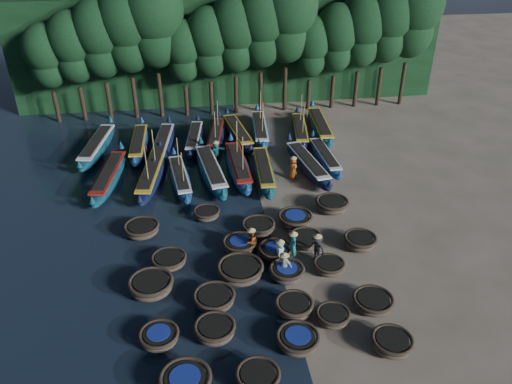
{
  "coord_description": "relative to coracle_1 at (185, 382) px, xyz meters",
  "views": [
    {
      "loc": [
        -4.3,
        -24.18,
        17.49
      ],
      "look_at": [
        -0.46,
        2.91,
        1.3
      ],
      "focal_mm": 35.0,
      "sensor_mm": 36.0,
      "label": 1
    }
  ],
  "objects": [
    {
      "name": "tree_4",
      "position": [
        -1.55,
        30.36,
        8.21
      ],
      "size": [
        5.34,
        5.34,
        12.58
      ],
      "color": "black",
      "rests_on": "ground"
    },
    {
      "name": "coracle_5",
      "position": [
        -1.14,
        2.71,
        -0.1
      ],
      "size": [
        2.05,
        2.05,
        0.64
      ],
      "rotation": [
        0.0,
        0.0,
        -0.21
      ],
      "color": "brown",
      "rests_on": "ground"
    },
    {
      "name": "long_boat_10",
      "position": [
        -3.23,
        23.35,
        0.07
      ],
      "size": [
        1.54,
        7.95,
        1.4
      ],
      "rotation": [
        0.0,
        0.0,
        -0.02
      ],
      "color": "navy",
      "rests_on": "ground"
    },
    {
      "name": "coracle_12",
      "position": [
        3.02,
        6.69,
        0.01
      ],
      "size": [
        2.52,
        2.52,
        0.83
      ],
      "rotation": [
        0.0,
        0.0,
        0.01
      ],
      "color": "brown",
      "rests_on": "ground"
    },
    {
      "name": "long_boat_9",
      "position": [
        -6.45,
        23.31,
        0.12
      ],
      "size": [
        2.86,
        8.61,
        1.53
      ],
      "rotation": [
        0.0,
        0.0,
        -0.16
      ],
      "color": "#0E3A52",
      "rests_on": "ground"
    },
    {
      "name": "long_boat_13",
      "position": [
        2.99,
        24.13,
        0.04
      ],
      "size": [
        2.46,
        7.43,
        3.19
      ],
      "rotation": [
        0.0,
        0.0,
        -0.16
      ],
      "color": "#0E1333",
      "rests_on": "ground"
    },
    {
      "name": "long_boat_1",
      "position": [
        -4.99,
        18.08,
        0.1
      ],
      "size": [
        2.57,
        8.38,
        1.49
      ],
      "rotation": [
        0.0,
        0.0,
        -0.14
      ],
      "color": "#0E3A52",
      "rests_on": "ground"
    },
    {
      "name": "fisherman_2",
      "position": [
        3.89,
        8.77,
        0.39
      ],
      "size": [
        0.98,
        0.96,
        1.79
      ],
      "rotation": [
        0.0,
        0.0,
        3.85
      ],
      "color": "#B54D18",
      "rests_on": "ground"
    },
    {
      "name": "fisherman_3",
      "position": [
        7.36,
        7.56,
        0.42
      ],
      "size": [
        1.2,
        1.23,
        1.89
      ],
      "rotation": [
        0.0,
        0.0,
        5.45
      ],
      "color": "black",
      "rests_on": "ground"
    },
    {
      "name": "long_boat_5",
      "position": [
        4.21,
        18.35,
        0.11
      ],
      "size": [
        1.81,
        8.57,
        3.64
      ],
      "rotation": [
        0.0,
        0.0,
        0.04
      ],
      "color": "navy",
      "rests_on": "ground"
    },
    {
      "name": "foliage_wall",
      "position": [
        5.25,
        33.86,
        4.54
      ],
      "size": [
        40.0,
        3.0,
        10.0
      ],
      "primitive_type": "cube",
      "color": "black",
      "rests_on": "ground"
    },
    {
      "name": "long_boat_6",
      "position": [
        5.96,
        17.46,
        0.08
      ],
      "size": [
        1.78,
        8.06,
        1.42
      ],
      "rotation": [
        0.0,
        0.0,
        -0.05
      ],
      "color": "#0E3A52",
      "rests_on": "ground"
    },
    {
      "name": "tree_6",
      "position": [
        3.05,
        30.36,
        6.18
      ],
      "size": [
        4.09,
        4.09,
        9.65
      ],
      "color": "black",
      "rests_on": "ground"
    },
    {
      "name": "coracle_6",
      "position": [
        1.39,
        2.71,
        -0.04
      ],
      "size": [
        1.97,
        1.97,
        0.75
      ],
      "rotation": [
        0.0,
        0.0,
        0.02
      ],
      "color": "brown",
      "rests_on": "ground"
    },
    {
      "name": "coracle_7",
      "position": [
        5.29,
        3.66,
        -0.02
      ],
      "size": [
        1.92,
        1.92,
        0.77
      ],
      "rotation": [
        0.0,
        0.0,
        -0.03
      ],
      "color": "brown",
      "rests_on": "ground"
    },
    {
      "name": "coracle_20",
      "position": [
        -2.36,
        11.4,
        -0.04
      ],
      "size": [
        2.23,
        2.23,
        0.74
      ],
      "rotation": [
        0.0,
        0.0,
        -0.14
      ],
      "color": "brown",
      "rests_on": "ground"
    },
    {
      "name": "coracle_16",
      "position": [
        3.25,
        9.03,
        -0.04
      ],
      "size": [
        2.18,
        2.18,
        0.73
      ],
      "rotation": [
        0.0,
        0.0,
        -0.21
      ],
      "color": "brown",
      "rests_on": "ground"
    },
    {
      "name": "coracle_18",
      "position": [
        7.11,
        9.01,
        -0.07
      ],
      "size": [
        1.96,
        1.96,
        0.7
      ],
      "rotation": [
        0.0,
        0.0,
        0.07
      ],
      "color": "brown",
      "rests_on": "ground"
    },
    {
      "name": "long_boat_17",
      "position": [
        11.96,
        24.67,
        0.12
      ],
      "size": [
        2.09,
        8.64,
        1.52
      ],
      "rotation": [
        0.0,
        0.0,
        -0.07
      ],
      "color": "#0E3A52",
      "rests_on": "ground"
    },
    {
      "name": "long_boat_2",
      "position": [
        -2.03,
        17.85,
        0.1
      ],
      "size": [
        2.58,
        8.33,
        3.57
      ],
      "rotation": [
        0.0,
        0.0,
        -0.14
      ],
      "color": "#0E1333",
      "rests_on": "ground"
    },
    {
      "name": "ground",
      "position": [
        5.25,
        10.36,
        -0.46
      ],
      "size": [
        120.0,
        120.0,
        0.0
      ],
      "primitive_type": "plane",
      "color": "gray",
      "rests_on": "ground"
    },
    {
      "name": "coracle_13",
      "position": [
        5.45,
        6.25,
        -0.03
      ],
      "size": [
        1.91,
        1.91,
        0.75
      ],
      "rotation": [
        0.0,
        0.0,
        0.09
      ],
      "color": "brown",
      "rests_on": "ground"
    },
    {
      "name": "coracle_19",
      "position": [
        10.16,
        8.36,
        -0.02
      ],
      "size": [
        2.27,
        2.27,
        0.77
      ],
      "rotation": [
        0.0,
        0.0,
        -0.34
      ],
      "color": "brown",
      "rests_on": "ground"
    },
    {
      "name": "tree_7",
      "position": [
        5.35,
        30.36,
        6.86
      ],
      "size": [
        4.51,
        4.51,
        10.63
      ],
      "color": "black",
      "rests_on": "ground"
    },
    {
      "name": "fisherman_1",
      "position": [
        6.09,
        7.85,
        0.51
      ],
      "size": [
        0.53,
        0.71,
        1.96
      ],
      "rotation": [
        0.0,
        0.0,
        4.9
      ],
      "color": "#186660",
      "rests_on": "ground"
    },
    {
      "name": "long_boat_4",
      "position": [
        2.2,
        17.96,
        0.12
      ],
      "size": [
        2.63,
        8.69,
        1.54
      ],
      "rotation": [
        0.0,
        0.0,
        0.13
      ],
      "color": "#0E3A52",
      "rests_on": "ground"
    },
    {
      "name": "long_boat_12",
      "position": [
        1.2,
        23.87,
        0.02
      ],
      "size": [
        2.17,
        7.22,
        1.28
      ],
      "rotation": [
        0.0,
        0.0,
        -0.13
      ],
      "color": "#0E1333",
      "rests_on": "ground"
    },
    {
      "name": "coracle_17",
      "position": [
        5.19,
        8.26,
        -0.09
      ],
      "size": [
        1.97,
        1.97,
        0.64
      ],
      "rotation": [
        0.0,
        0.0,
        -0.04
      ],
      "color": "brown",
      "rests_on": "ground"
    },
    {
      "name": "long_boat_14",
      "position": [
        4.84,
        24.36,
        0.09
      ],
      "size": [
        2.58,
        8.17,
        1.45
      ],
      "rotation": [
        0.0,
        0.0,
        0.14
      ],
      "color": "#0E1333",
      "rests_on": "ground"
    },
    {
      "name": "tree_13",
      "position": [
        19.15,
        30.36,
        7.53
      ],
      "size": [
        4.92,
        4.92,
        11.6
      ],
      "color": "black",
      "rests_on": "ground"
    },
    {
      "name": "coracle_10",
      "position": [
        -1.62,
        6.15,
        0.01
      ],
      "size": [
        2.85,
        2.85,
        0.84
      ],
      "rotation": [
        0.0,
        0.0,
        -0.41
      ],
      "color": "brown",
      "rests_on": "ground"
    },
    {
      "name": "tree_1",
      "position": [
        -8.45,
        30.36,
        6.18
      ],
      "size": [
        4.09,
        4.09,
        9.65
      ],
      "color": "black",
      "rests_on": "ground"
    },
    {
      "name": "coracle_22",
      "position": [
        4.57,
        10.68,
        -0.06
      ],
      "size": [
        2.38,
        2.38,
        0.7
      ],
      "rotation": [
        0.0,
        0.0,
        0.31
      ],
      "color": "brown",
      "rests_on": "ground"
    },
    {
      "name": "tree_9",
      "position": [
        9.95,
        30.36,
        8.21
      ],
      "size": [
        5.34,
        5.34,
        12.58
      ],
      "color": "black",
      "rests_on": "ground"
    },
    {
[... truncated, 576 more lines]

